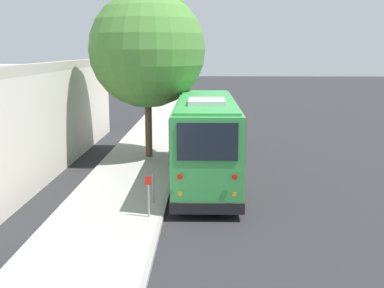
% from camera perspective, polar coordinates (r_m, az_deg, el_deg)
% --- Properties ---
extents(ground_plane, '(160.00, 160.00, 0.00)m').
position_cam_1_polar(ground_plane, '(20.60, 2.79, -3.87)').
color(ground_plane, '#28282B').
extents(sidewalk_slab, '(80.00, 3.46, 0.15)m').
position_cam_1_polar(sidewalk_slab, '(20.82, -7.26, -3.58)').
color(sidewalk_slab, '#A3A099').
rests_on(sidewalk_slab, ground).
extents(curb_strip, '(80.00, 0.14, 0.15)m').
position_cam_1_polar(curb_strip, '(20.63, -2.31, -3.64)').
color(curb_strip, gray).
rests_on(curb_strip, ground).
extents(shuttle_bus, '(9.53, 2.64, 3.56)m').
position_cam_1_polar(shuttle_bus, '(19.36, 1.66, 0.94)').
color(shuttle_bus, green).
rests_on(shuttle_bus, ground).
extents(parked_sedan_silver, '(4.74, 1.89, 1.32)m').
position_cam_1_polar(parked_sedan_silver, '(30.21, 0.99, 2.14)').
color(parked_sedan_silver, '#A8AAAF').
rests_on(parked_sedan_silver, ground).
extents(parked_sedan_maroon, '(4.45, 1.91, 1.28)m').
position_cam_1_polar(parked_sedan_maroon, '(37.51, 1.23, 3.85)').
color(parked_sedan_maroon, maroon).
rests_on(parked_sedan_maroon, ground).
extents(parked_sedan_white, '(4.77, 2.01, 1.31)m').
position_cam_1_polar(parked_sedan_white, '(44.30, 1.27, 4.98)').
color(parked_sedan_white, silver).
rests_on(parked_sedan_white, ground).
extents(street_tree, '(5.51, 5.51, 8.77)m').
position_cam_1_polar(street_tree, '(23.46, -5.30, 12.02)').
color(street_tree, brown).
rests_on(street_tree, sidewalk_slab).
extents(sign_post_near, '(0.06, 0.22, 1.32)m').
position_cam_1_polar(sign_post_near, '(15.17, -5.17, -6.13)').
color(sign_post_near, gray).
rests_on(sign_post_near, sidewalk_slab).
extents(sign_post_far, '(0.06, 0.06, 1.02)m').
position_cam_1_polar(sign_post_far, '(16.57, -4.59, -5.26)').
color(sign_post_far, gray).
rests_on(sign_post_far, sidewalk_slab).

